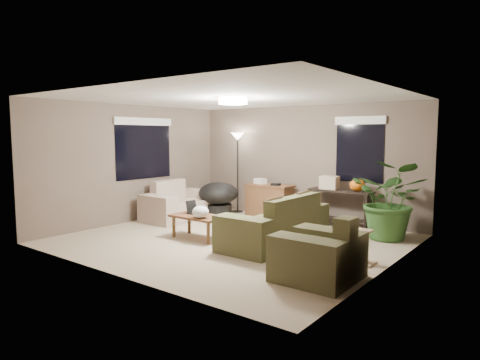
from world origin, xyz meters
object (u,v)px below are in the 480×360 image
Objects in this scene: armchair at (319,257)px; coffee_table at (198,219)px; floor_lamp at (238,146)px; console_table at (340,205)px; houseplant at (391,209)px; main_sofa at (277,227)px; desk at (269,201)px; loveseat at (178,206)px; papasan_chair at (218,197)px; cat_scratching_post at (363,249)px.

armchair reaches higher than coffee_table.
console_table is at bearing -1.32° from floor_lamp.
floor_lamp reaches higher than armchair.
armchair is 0.77× the size of console_table.
floor_lamp is at bearing 171.92° from houseplant.
main_sofa is at bearing 139.53° from armchair.
console_table is 0.68× the size of floor_lamp.
houseplant is at bearing -8.08° from floor_lamp.
desk is at bearing -7.67° from floor_lamp.
loveseat is at bearing -154.96° from console_table.
floor_lamp reaches higher than coffee_table.
console_table is (1.59, 2.51, 0.08)m from coffee_table.
loveseat is at bearing -107.04° from floor_lamp.
loveseat is 0.93m from papasan_chair.
houseplant is (1.43, 1.49, 0.26)m from main_sofa.
coffee_table is 2.00× the size of cat_scratching_post.
main_sofa is 1.84m from armchair.
cat_scratching_post is at bearing -84.65° from houseplant.
loveseat is 1.60× the size of armchair.
loveseat reaches higher than console_table.
console_table is 1.22× the size of papasan_chair.
loveseat is at bearing 146.69° from coffee_table.
loveseat reaches higher than desk.
coffee_table is 2.96m from cat_scratching_post.
coffee_table is at bearing -33.31° from loveseat.
armchair is at bearing -47.59° from desk.
console_table is at bearing 57.69° from coffee_table.
coffee_table is at bearing -158.38° from main_sofa.
main_sofa is 2.20× the size of coffee_table.
cat_scratching_post is (0.19, 0.99, -0.08)m from armchair.
loveseat is at bearing -127.63° from papasan_chair.
desk and console_table have the same top height.
papasan_chair is at bearing 160.14° from cat_scratching_post.
papasan_chair is at bearing 152.52° from main_sofa.
armchair is (4.32, -1.70, 0.00)m from loveseat.
loveseat is 1.23× the size of console_table.
desk is at bearing 132.41° from armchair.
console_table is 2.60× the size of cat_scratching_post.
cat_scratching_post is at bearing -19.86° from papasan_chair.
main_sofa reaches higher than papasan_chair.
main_sofa is 2.09m from houseplant.
desk is at bearing 92.10° from coffee_table.
armchair is 2.70m from houseplant.
papasan_chair is at bearing -176.01° from houseplant.
armchair is 2.82m from coffee_table.
loveseat is at bearing -136.62° from desk.
desk is at bearing 145.14° from cat_scratching_post.
main_sofa is at bearing -53.08° from desk.
floor_lamp is at bearing 150.95° from cat_scratching_post.
floor_lamp is (-1.01, 0.14, 1.22)m from desk.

